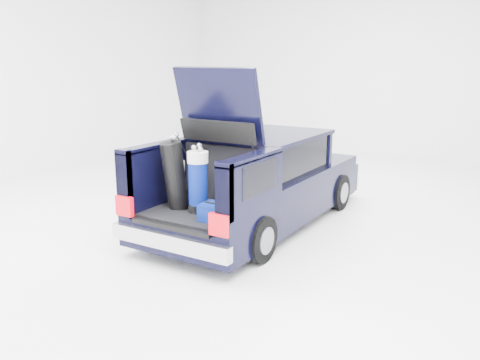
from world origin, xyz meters
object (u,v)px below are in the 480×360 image
Objects in this scene: black_golf_bag at (175,175)px; blue_duffel at (219,213)px; red_suitcase at (233,191)px; car at (260,182)px; blue_golf_bag at (198,181)px.

blue_duffel is at bearing 3.18° from black_golf_bag.
car is at bearing 128.93° from red_suitcase.
blue_golf_bag is (-0.01, -1.64, 0.34)m from car.
red_suitcase is at bearing -75.87° from car.
red_suitcase reaches higher than blue_duffel.
red_suitcase is 0.53m from blue_duffel.
black_golf_bag is at bearing -129.61° from red_suitcase.
blue_golf_bag is 0.59m from blue_duffel.
car is 1.40m from red_suitcase.
red_suitcase is 1.17× the size of blue_duffel.
car is 4.52× the size of black_golf_bag.
car reaches higher than red_suitcase.
blue_golf_bag reaches higher than red_suitcase.
blue_duffel is at bearing -37.85° from blue_golf_bag.
black_golf_bag is 0.36m from blue_golf_bag.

